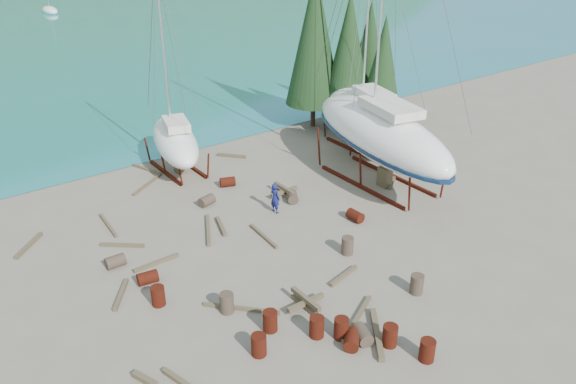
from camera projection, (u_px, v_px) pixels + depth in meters
ground at (316, 253)px, 27.06m from camera, size 600.00×600.00×0.00m
cypress_near_right at (348, 52)px, 39.71m from camera, size 3.60×3.60×10.00m
cypress_mid_right at (383, 67)px, 39.46m from camera, size 3.06×3.06×8.50m
cypress_back_left at (315, 37)px, 39.95m from camera, size 4.14×4.14×11.50m
cypress_far_right at (369, 52)px, 42.28m from camera, size 3.24×3.24×9.00m
moored_boat_mid at (50, 11)px, 89.66m from camera, size 2.00×5.00×6.05m
large_sailboat_near at (380, 132)px, 32.58m from camera, size 6.24×13.21×20.03m
large_sailboat_far at (367, 112)px, 37.71m from camera, size 5.31×10.56×16.06m
small_sailboat_shore at (175, 141)px, 34.64m from camera, size 4.46×8.15×12.43m
worker at (275, 198)px, 30.30m from camera, size 0.50×0.69×1.74m
drum_0 at (259, 345)px, 20.68m from camera, size 0.58×0.58×0.88m
drum_1 at (362, 335)px, 21.41m from camera, size 0.83×1.02×0.58m
drum_2 at (148, 278)px, 24.71m from camera, size 0.96×0.70×0.58m
drum_3 at (427, 350)px, 20.43m from camera, size 0.58×0.58×0.88m
drum_4 at (228, 182)px, 33.42m from camera, size 1.03×0.85×0.58m
drum_5 at (347, 246)px, 26.80m from camera, size 0.58×0.58×0.88m
drum_6 at (355, 216)px, 29.73m from camera, size 0.62×0.91×0.58m
drum_7 at (390, 336)px, 21.14m from camera, size 0.58×0.58×0.88m
drum_8 at (158, 296)px, 23.31m from camera, size 0.58×0.58×0.88m
drum_9 at (207, 201)px, 31.26m from camera, size 1.00×0.78×0.58m
drum_10 at (341, 328)px, 21.51m from camera, size 0.58×0.58×0.88m
drum_11 at (292, 197)px, 31.69m from camera, size 0.95×1.05×0.58m
drum_12 at (352, 340)px, 21.14m from camera, size 1.04×1.02×0.58m
drum_13 at (317, 327)px, 21.58m from camera, size 0.58×0.58×0.88m
drum_14 at (270, 321)px, 21.88m from camera, size 0.58×0.58×0.88m
drum_15 at (115, 261)px, 25.86m from camera, size 0.88×0.58×0.58m
drum_16 at (227, 303)px, 22.89m from camera, size 0.58×0.58×0.88m
drum_17 at (417, 284)px, 24.04m from camera, size 0.58×0.58×0.88m
timber_0 at (147, 185)px, 33.58m from camera, size 2.48×1.74×0.14m
timber_1 at (392, 183)px, 33.76m from camera, size 1.49×1.12×0.19m
timber_2 at (29, 245)px, 27.48m from camera, size 1.75×1.77×0.19m
timber_3 at (242, 309)px, 23.15m from camera, size 2.33×2.45×0.15m
timber_4 at (156, 263)px, 26.13m from camera, size 2.26×0.23×0.17m
timber_5 at (357, 318)px, 22.58m from camera, size 2.83×1.56×0.16m
timber_6 at (232, 156)px, 37.48m from camera, size 1.41×1.63×0.19m
timber_7 at (344, 276)px, 25.19m from camera, size 1.90×0.57×0.17m
timber_8 at (221, 226)px, 29.11m from camera, size 0.77×1.85×0.19m
timber_9 at (147, 169)px, 35.56m from camera, size 0.98×2.50×0.15m
timber_10 at (208, 230)px, 28.83m from camera, size 1.58×2.79×0.16m
timber_11 at (264, 236)px, 28.27m from camera, size 0.34×2.57×0.15m
timber_12 at (121, 294)px, 23.98m from camera, size 1.36×1.84×0.17m
timber_13 at (145, 379)px, 19.60m from camera, size 0.59×1.10×0.22m
timber_15 at (108, 225)px, 29.26m from camera, size 0.31×2.70×0.15m
timber_16 at (377, 334)px, 21.70m from camera, size 1.92×2.41×0.23m
timber_17 at (122, 245)px, 27.51m from camera, size 1.78×1.51×0.16m
timber_pile_fore at (306, 303)px, 23.12m from camera, size 1.80×1.80×0.60m
timber_pile_aft at (284, 192)px, 32.25m from camera, size 1.80×1.80×0.60m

